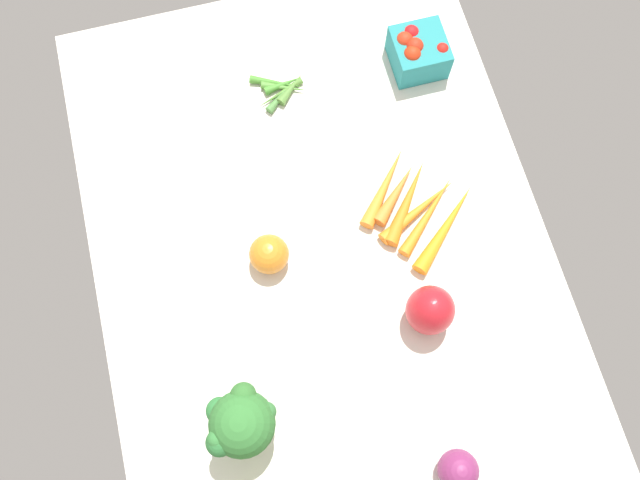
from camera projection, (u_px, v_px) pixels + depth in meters
tablecloth at (320, 245)px, 112.36cm from camera, size 104.00×76.00×2.00cm
berry_basket at (418, 51)px, 118.37cm from camera, size 9.44×9.44×7.57cm
okra_pile at (283, 88)px, 119.44cm from camera, size 8.45×10.41×1.82cm
red_onion_near_basket at (458, 470)px, 97.59cm from camera, size 6.19×6.19×6.19cm
heirloom_tomato_orange at (269, 254)px, 107.41cm from camera, size 6.58×6.58×6.58cm
bell_pepper_red at (430, 310)px, 102.85cm from camera, size 8.18×8.18×10.09cm
broccoli_head at (240, 423)px, 94.38cm from camera, size 10.52×10.78×13.58cm
carrot_bunch at (415, 207)px, 112.03cm from camera, size 23.70×21.30×2.75cm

